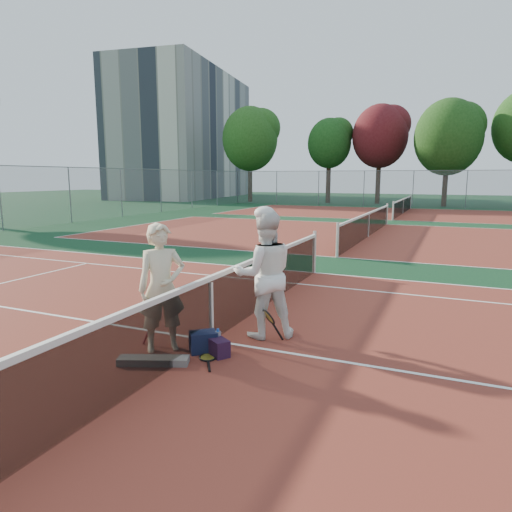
# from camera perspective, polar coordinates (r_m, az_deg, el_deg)

# --- Properties ---
(ground) EXTENTS (130.00, 130.00, 0.00)m
(ground) POSITION_cam_1_polar(r_m,az_deg,el_deg) (7.12, -5.55, -10.52)
(ground) COLOR #0D321A
(ground) RESTS_ON ground
(court_main) EXTENTS (23.77, 10.97, 0.01)m
(court_main) POSITION_cam_1_polar(r_m,az_deg,el_deg) (7.12, -5.55, -10.49)
(court_main) COLOR maroon
(court_main) RESTS_ON ground
(court_far_a) EXTENTS (23.77, 10.97, 0.01)m
(court_far_a) POSITION_cam_1_polar(r_m,az_deg,el_deg) (19.75, 13.83, 2.38)
(court_far_a) COLOR maroon
(court_far_a) RESTS_ON ground
(court_far_b) EXTENTS (23.77, 10.97, 0.01)m
(court_far_b) POSITION_cam_1_polar(r_m,az_deg,el_deg) (33.08, 17.87, 5.09)
(court_far_b) COLOR maroon
(court_far_b) RESTS_ON ground
(net_main) EXTENTS (0.10, 10.98, 1.02)m
(net_main) POSITION_cam_1_polar(r_m,az_deg,el_deg) (6.96, -5.62, -6.58)
(net_main) COLOR black
(net_main) RESTS_ON ground
(net_far_a) EXTENTS (0.10, 10.98, 1.02)m
(net_far_a) POSITION_cam_1_polar(r_m,az_deg,el_deg) (19.70, 13.89, 3.84)
(net_far_a) COLOR black
(net_far_a) RESTS_ON ground
(net_far_b) EXTENTS (0.10, 10.98, 1.02)m
(net_far_b) POSITION_cam_1_polar(r_m,az_deg,el_deg) (33.04, 17.92, 5.97)
(net_far_b) COLOR black
(net_far_b) RESTS_ON ground
(fence_back) EXTENTS (32.00, 0.06, 3.00)m
(fence_back) POSITION_cam_1_polar(r_m,az_deg,el_deg) (39.97, 19.03, 7.92)
(fence_back) COLOR slate
(fence_back) RESTS_ON ground
(apartment_block) EXTENTS (12.96, 23.18, 15.00)m
(apartment_block) POSITION_cam_1_polar(r_m,az_deg,el_deg) (59.04, -8.82, 14.62)
(apartment_block) COLOR beige
(apartment_block) RESTS_ON ground
(player_a) EXTENTS (0.79, 0.78, 1.84)m
(player_a) POSITION_cam_1_polar(r_m,az_deg,el_deg) (6.62, -11.70, -3.91)
(player_a) COLOR beige
(player_a) RESTS_ON ground
(player_b) EXTENTS (1.21, 1.15, 1.98)m
(player_b) POSITION_cam_1_polar(r_m,az_deg,el_deg) (7.04, 1.07, -2.34)
(player_b) COLOR white
(player_b) RESTS_ON ground
(racket_red) EXTENTS (0.39, 0.39, 0.55)m
(racket_red) POSITION_cam_1_polar(r_m,az_deg,el_deg) (7.12, -12.41, -8.35)
(racket_red) COLOR maroon
(racket_red) RESTS_ON ground
(racket_black_held) EXTENTS (0.42, 0.44, 0.52)m
(racket_black_held) POSITION_cam_1_polar(r_m,az_deg,el_deg) (6.93, 1.60, -8.75)
(racket_black_held) COLOR black
(racket_black_held) RESTS_ON ground
(racket_spare) EXTENTS (0.55, 0.65, 0.03)m
(racket_spare) POSITION_cam_1_polar(r_m,az_deg,el_deg) (6.49, -6.07, -12.48)
(racket_spare) COLOR black
(racket_spare) RESTS_ON ground
(sports_bag_navy) EXTENTS (0.46, 0.44, 0.30)m
(sports_bag_navy) POSITION_cam_1_polar(r_m,az_deg,el_deg) (6.67, -6.61, -10.62)
(sports_bag_navy) COLOR black
(sports_bag_navy) RESTS_ON ground
(sports_bag_purple) EXTENTS (0.36, 0.34, 0.24)m
(sports_bag_purple) POSITION_cam_1_polar(r_m,az_deg,el_deg) (6.51, -4.64, -11.37)
(sports_bag_purple) COLOR black
(sports_bag_purple) RESTS_ON ground
(net_cover_canvas) EXTENTS (0.95, 0.56, 0.10)m
(net_cover_canvas) POSITION_cam_1_polar(r_m,az_deg,el_deg) (6.40, -12.71, -12.65)
(net_cover_canvas) COLOR #635E5A
(net_cover_canvas) RESTS_ON ground
(water_bottle) EXTENTS (0.09, 0.09, 0.30)m
(water_bottle) POSITION_cam_1_polar(r_m,az_deg,el_deg) (6.66, -4.77, -10.61)
(water_bottle) COLOR silver
(water_bottle) RESTS_ON ground
(tree_back_0) EXTENTS (5.52, 5.52, 9.40)m
(tree_back_0) POSITION_cam_1_polar(r_m,az_deg,el_deg) (46.94, -0.75, 14.40)
(tree_back_0) COLOR #382314
(tree_back_0) RESTS_ON ground
(tree_back_1) EXTENTS (4.09, 4.09, 7.99)m
(tree_back_1) POSITION_cam_1_polar(r_m,az_deg,el_deg) (45.11, 9.15, 13.70)
(tree_back_1) COLOR #382314
(tree_back_1) RESTS_ON ground
(tree_back_maroon) EXTENTS (5.06, 5.06, 9.09)m
(tree_back_maroon) POSITION_cam_1_polar(r_m,az_deg,el_deg) (44.92, 15.25, 14.22)
(tree_back_maroon) COLOR #382314
(tree_back_maroon) RESTS_ON ground
(tree_back_3) EXTENTS (5.51, 5.51, 8.92)m
(tree_back_3) POSITION_cam_1_polar(r_m,az_deg,el_deg) (42.42, 22.90, 13.50)
(tree_back_3) COLOR #382314
(tree_back_3) RESTS_ON ground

